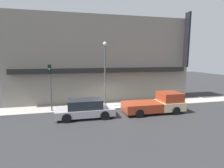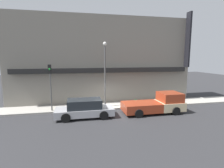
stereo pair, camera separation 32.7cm
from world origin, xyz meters
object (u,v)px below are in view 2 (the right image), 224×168
Objects in this scene: parked_car at (85,109)px; traffic_light at (50,80)px; pickup_truck at (157,104)px; street_lamp at (105,67)px; fire_hydrant at (136,103)px.

parked_car is 4.15m from traffic_light.
traffic_light is (-2.86, 1.98, 2.26)m from parked_car.
pickup_truck is 6.48m from parked_car.
street_lamp is at bearing 150.96° from pickup_truck.
fire_hydrant is at bearing -0.18° from traffic_light.
traffic_light reaches higher than pickup_truck.
traffic_light is at bearing 145.88° from parked_car.
street_lamp reaches higher than parked_car.
parked_car is at bearing -159.30° from fire_hydrant.
traffic_light reaches higher than fire_hydrant.
parked_car is at bearing -131.82° from street_lamp.
pickup_truck is 0.87× the size of street_lamp.
street_lamp is (-4.34, 2.39, 3.22)m from pickup_truck.
traffic_light is (-8.02, 0.03, 2.51)m from fire_hydrant.
pickup_truck is 2.37m from fire_hydrant.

